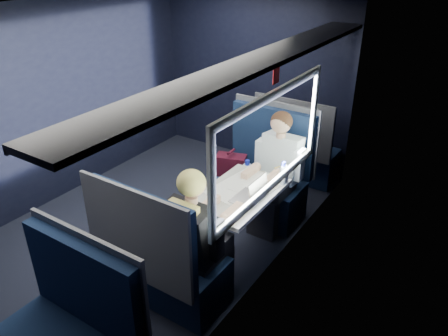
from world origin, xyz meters
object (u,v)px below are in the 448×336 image
Objects in this scene: seat_bay_far at (162,263)px; man at (276,167)px; bottle_small at (283,174)px; cup at (285,177)px; woman at (197,232)px; laptop at (253,194)px; seat_row_front at (297,151)px; table at (236,199)px; seat_bay_near at (261,178)px.

seat_bay_far is 1.62m from man.
cup is (0.00, 0.06, -0.06)m from bottle_small.
woman is 4.30× the size of laptop.
cup is at bearing 78.58° from woman.
seat_bay_far is 0.95× the size of woman.
bottle_small is at bearing 68.96° from seat_bay_far.
bottle_small is (0.48, -1.42, 0.43)m from seat_row_front.
woman is 0.68m from laptop.
table is at bearing 95.45° from woman.
bottle_small is (0.30, 0.37, 0.18)m from table.
seat_row_front is 4.92× the size of bottle_small.
seat_bay_far reaches higher than laptop.
table is 0.79× the size of seat_bay_near.
seat_row_front is at bearing 108.63° from bottle_small.
man is at bearing 125.22° from bottle_small.
woman is at bearing -80.49° from seat_bay_near.
woman is at bearing -84.30° from seat_row_front.
man is at bearing 80.97° from seat_bay_far.
seat_bay_far is 1.44m from cup.
seat_bay_near is at bearing 90.45° from seat_bay_far.
bottle_small reaches higher than laptop.
laptop is at bearing -13.59° from table.
woman is at bearing -90.00° from man.
seat_bay_near is at bearing 113.84° from laptop.
laptop is at bearing -78.03° from seat_row_front.
bottle_small is at bearing -90.00° from cup.
seat_bay_far is 5.35× the size of bottle_small.
man reaches higher than seat_row_front.
man reaches higher than bottle_small.
seat_row_front reaches higher than laptop.
man is 0.77m from laptop.
table is at bearing -95.52° from man.
seat_row_front is at bearing 90.00° from seat_bay_far.
seat_row_front reaches higher than cup.
seat_bay_near is 1.09× the size of seat_row_front.
seat_bay_far is 0.43m from woman.
seat_bay_near is 0.95× the size of man.
laptop is at bearing -79.30° from man.
laptop is (0.39, 0.82, 0.39)m from seat_bay_far.
seat_bay_near is at bearing -90.85° from seat_row_front.
woman reaches higher than table.
seat_bay_near is 0.75m from cup.
woman is 5.61× the size of bottle_small.
seat_bay_far reaches higher than table.
laptop is 1.31× the size of bottle_small.
woman is at bearing -102.16° from laptop.
cup is at bearing -49.30° from man.
seat_bay_far is (-0.18, -0.87, -0.25)m from table.
cup is at bearing -70.63° from seat_row_front.
woman reaches higher than laptop.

